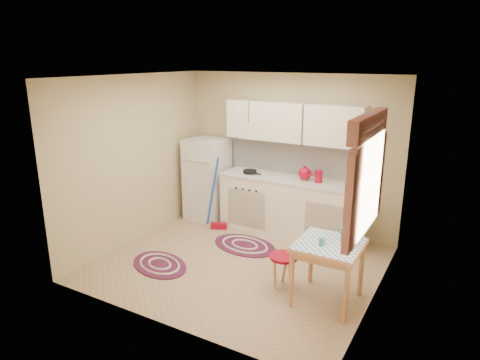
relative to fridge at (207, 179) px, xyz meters
name	(u,v)px	position (x,y,z in m)	size (l,w,h in m)	color
room_shell	(259,148)	(1.50, -1.01, 0.90)	(3.64, 3.60, 2.52)	tan
fridge	(207,179)	(0.00, 0.00, 0.00)	(0.65, 0.60, 1.40)	silver
broom	(218,194)	(0.45, -0.35, -0.10)	(0.28, 0.12, 1.20)	blue
base_cabinets	(290,208)	(1.53, 0.05, -0.26)	(2.25, 0.60, 0.88)	white
countertop	(291,180)	(1.53, 0.05, 0.20)	(2.27, 0.62, 0.04)	beige
frying_pan	(250,172)	(0.83, 0.00, 0.24)	(0.22, 0.22, 0.05)	black
red_kettle	(305,173)	(1.75, 0.05, 0.33)	(0.22, 0.20, 0.22)	maroon
red_canister	(318,177)	(1.97, 0.05, 0.30)	(0.11, 0.11, 0.16)	maroon
table	(327,273)	(2.69, -1.56, -0.34)	(0.72, 0.72, 0.72)	tan
stool	(283,271)	(2.12, -1.52, -0.49)	(0.35, 0.35, 0.42)	maroon
coffee_pot	(346,230)	(2.84, -1.44, 0.17)	(0.15, 0.13, 0.29)	teal
mug	(322,242)	(2.64, -1.66, 0.07)	(0.07, 0.07, 0.10)	teal
rug_center	(245,245)	(1.14, -0.72, -0.69)	(1.03, 0.69, 0.02)	maroon
rug_left	(160,265)	(0.43, -1.83, -0.69)	(0.93, 0.62, 0.02)	maroon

